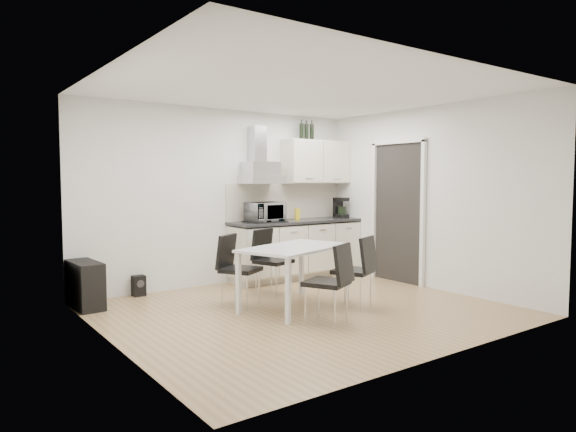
% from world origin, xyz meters
% --- Properties ---
extents(ground, '(4.50, 4.50, 0.00)m').
position_xyz_m(ground, '(0.00, 0.00, 0.00)').
color(ground, tan).
rests_on(ground, ground).
extents(wall_back, '(4.50, 0.10, 2.60)m').
position_xyz_m(wall_back, '(0.00, 2.00, 1.30)').
color(wall_back, white).
rests_on(wall_back, ground).
extents(wall_front, '(4.50, 0.10, 2.60)m').
position_xyz_m(wall_front, '(0.00, -2.00, 1.30)').
color(wall_front, white).
rests_on(wall_front, ground).
extents(wall_left, '(0.10, 4.00, 2.60)m').
position_xyz_m(wall_left, '(-2.25, 0.00, 1.30)').
color(wall_left, white).
rests_on(wall_left, ground).
extents(wall_right, '(0.10, 4.00, 2.60)m').
position_xyz_m(wall_right, '(2.25, 0.00, 1.30)').
color(wall_right, white).
rests_on(wall_right, ground).
extents(ceiling, '(4.50, 4.50, 0.00)m').
position_xyz_m(ceiling, '(0.00, 0.00, 2.60)').
color(ceiling, white).
rests_on(ceiling, wall_back).
extents(doorway, '(0.08, 1.04, 2.10)m').
position_xyz_m(doorway, '(2.21, 0.55, 1.05)').
color(doorway, white).
rests_on(doorway, ground).
extents(kitchenette, '(2.22, 0.64, 2.52)m').
position_xyz_m(kitchenette, '(1.19, 1.73, 0.83)').
color(kitchenette, beige).
rests_on(kitchenette, ground).
extents(dining_table, '(1.59, 1.21, 0.75)m').
position_xyz_m(dining_table, '(0.00, 0.17, 0.67)').
color(dining_table, white).
rests_on(dining_table, ground).
extents(chair_far_left, '(0.64, 0.66, 0.88)m').
position_xyz_m(chair_far_left, '(-0.50, 0.63, 0.44)').
color(chair_far_left, black).
rests_on(chair_far_left, ground).
extents(chair_far_right, '(0.58, 0.62, 0.88)m').
position_xyz_m(chair_far_right, '(0.19, 0.93, 0.44)').
color(chair_far_right, black).
rests_on(chair_far_right, ground).
extents(chair_near_left, '(0.62, 0.64, 0.88)m').
position_xyz_m(chair_near_left, '(-0.16, -0.61, 0.44)').
color(chair_near_left, black).
rests_on(chair_near_left, ground).
extents(chair_near_right, '(0.61, 0.64, 0.88)m').
position_xyz_m(chair_near_right, '(0.55, -0.25, 0.44)').
color(chair_near_right, black).
rests_on(chair_near_right, ground).
extents(guitar_amp, '(0.33, 0.70, 0.57)m').
position_xyz_m(guitar_amp, '(-2.09, 1.65, 0.29)').
color(guitar_amp, black).
rests_on(guitar_amp, ground).
extents(floor_speaker, '(0.17, 0.15, 0.27)m').
position_xyz_m(floor_speaker, '(-1.34, 1.90, 0.14)').
color(floor_speaker, black).
rests_on(floor_speaker, ground).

